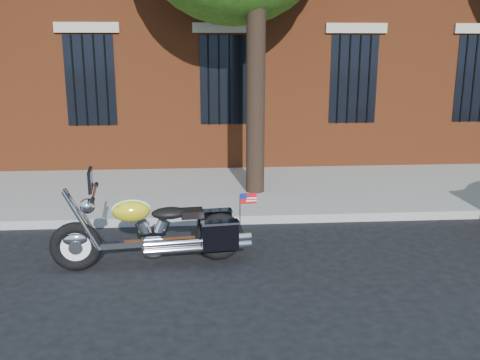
{
  "coord_description": "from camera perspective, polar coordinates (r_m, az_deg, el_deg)",
  "views": [
    {
      "loc": [
        -0.55,
        -7.29,
        2.91
      ],
      "look_at": [
        0.05,
        0.8,
        0.9
      ],
      "focal_mm": 40.0,
      "sensor_mm": 36.0,
      "label": 1
    }
  ],
  "objects": [
    {
      "name": "curb",
      "position": [
        9.14,
        -0.56,
        -4.19
      ],
      "size": [
        40.0,
        0.16,
        0.15
      ],
      "primitive_type": "cube",
      "color": "gray",
      "rests_on": "ground"
    },
    {
      "name": "ground",
      "position": [
        7.87,
        0.09,
        -7.82
      ],
      "size": [
        120.0,
        120.0,
        0.0
      ],
      "primitive_type": "plane",
      "color": "black",
      "rests_on": "ground"
    },
    {
      "name": "motorcycle",
      "position": [
        7.4,
        -8.6,
        -5.56
      ],
      "size": [
        2.76,
        0.97,
        1.38
      ],
      "rotation": [
        0.0,
        0.0,
        0.12
      ],
      "color": "black",
      "rests_on": "ground"
    },
    {
      "name": "sidewalk",
      "position": [
        10.94,
        -1.19,
        -1.13
      ],
      "size": [
        40.0,
        3.6,
        0.15
      ],
      "primitive_type": "cube",
      "color": "gray",
      "rests_on": "ground"
    }
  ]
}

